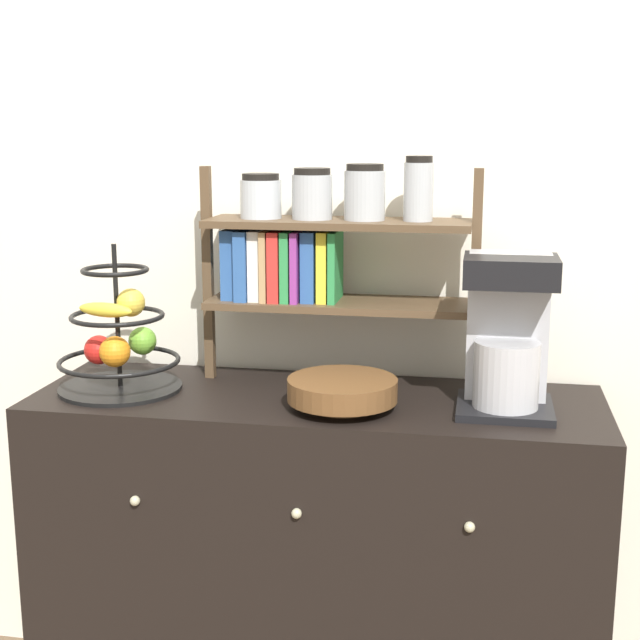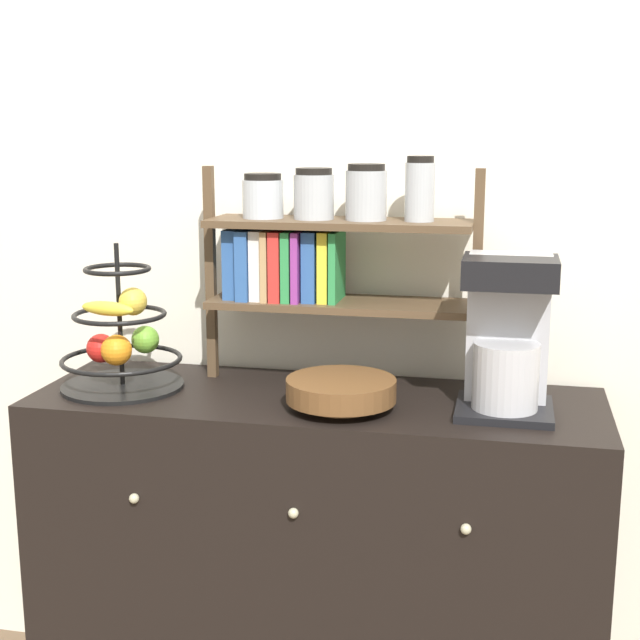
% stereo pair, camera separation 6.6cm
% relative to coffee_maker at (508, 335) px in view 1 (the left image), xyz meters
% --- Properties ---
extents(wall_back, '(7.00, 0.05, 2.60)m').
position_rel_coffee_maker_xyz_m(wall_back, '(-0.45, 0.29, 0.20)').
color(wall_back, silver).
rests_on(wall_back, ground_plane).
extents(sideboard, '(1.39, 0.48, 0.92)m').
position_rel_coffee_maker_xyz_m(sideboard, '(-0.45, 0.01, -0.64)').
color(sideboard, black).
rests_on(sideboard, ground_plane).
extents(coffee_maker, '(0.22, 0.21, 0.36)m').
position_rel_coffee_maker_xyz_m(coffee_maker, '(0.00, 0.00, 0.00)').
color(coffee_maker, black).
rests_on(coffee_maker, sideboard).
extents(fruit_stand, '(0.31, 0.31, 0.37)m').
position_rel_coffee_maker_xyz_m(fruit_stand, '(-0.95, -0.02, -0.06)').
color(fruit_stand, black).
rests_on(fruit_stand, sideboard).
extents(wooden_bowl, '(0.26, 0.26, 0.07)m').
position_rel_coffee_maker_xyz_m(wooden_bowl, '(-0.37, -0.07, -0.13)').
color(wooden_bowl, brown).
rests_on(wooden_bowl, sideboard).
extents(shelf_hutch, '(0.71, 0.20, 0.58)m').
position_rel_coffee_maker_xyz_m(shelf_hutch, '(-0.48, 0.14, 0.18)').
color(shelf_hutch, brown).
rests_on(shelf_hutch, sideboard).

